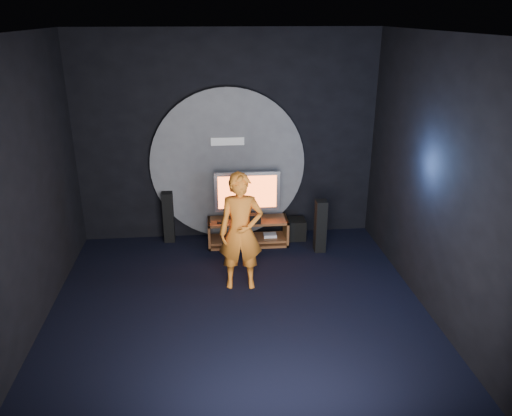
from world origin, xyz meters
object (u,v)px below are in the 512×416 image
(player, at_px, (241,232))
(media_console, at_px, (248,233))
(tower_speaker_right, at_px, (320,226))
(tower_speaker_left, at_px, (168,217))
(tv, at_px, (247,193))
(subwoofer, at_px, (296,229))

(player, bearing_deg, media_console, 83.91)
(media_console, distance_m, player, 1.55)
(player, bearing_deg, tower_speaker_right, 39.18)
(media_console, bearing_deg, tower_speaker_left, 168.77)
(player, bearing_deg, tv, 84.60)
(tower_speaker_left, xyz_separation_m, player, (1.13, -1.65, 0.41))
(tower_speaker_right, bearing_deg, tower_speaker_left, 165.66)
(media_console, bearing_deg, tower_speaker_right, -17.86)
(tower_speaker_left, bearing_deg, player, -55.59)
(tv, distance_m, tower_speaker_right, 1.32)
(player, bearing_deg, tower_speaker_left, 127.24)
(player, bearing_deg, subwoofer, 58.05)
(tower_speaker_right, xyz_separation_m, player, (-1.37, -1.01, 0.41))
(tower_speaker_left, height_order, subwoofer, tower_speaker_left)
(tv, xyz_separation_m, player, (-0.21, -1.45, -0.04))
(media_console, height_order, tower_speaker_left, tower_speaker_left)
(tower_speaker_left, distance_m, player, 2.04)
(tower_speaker_right, relative_size, player, 0.52)
(media_console, xyz_separation_m, tv, (-0.01, 0.07, 0.70))
(subwoofer, relative_size, player, 0.21)
(subwoofer, bearing_deg, tv, -174.87)
(media_console, relative_size, player, 0.79)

